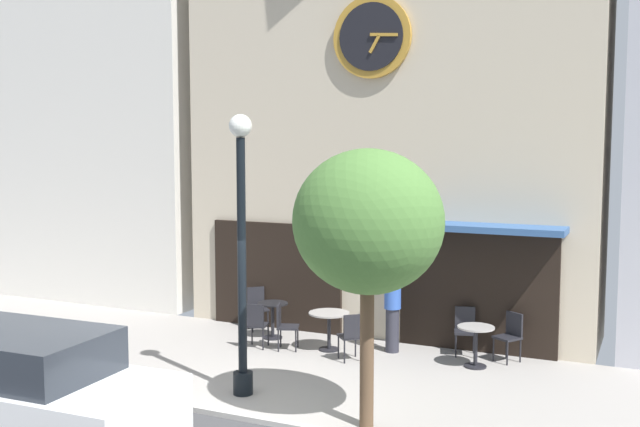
{
  "coord_description": "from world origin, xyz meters",
  "views": [
    {
      "loc": [
        5.84,
        -9.07,
        4.06
      ],
      "look_at": [
        0.5,
        2.52,
        2.81
      ],
      "focal_mm": 41.81,
      "sensor_mm": 36.0,
      "label": 1
    }
  ],
  "objects_px": {
    "street_tree": "(368,223)",
    "cafe_table_center_left": "(329,322)",
    "cafe_table_center_right": "(273,315)",
    "cafe_chair_corner": "(352,333)",
    "cafe_chair_right_end": "(465,327)",
    "parked_car_white": "(18,389)",
    "pedestrian_blue": "(393,308)",
    "street_lamp": "(242,254)",
    "cafe_table_near_door": "(476,339)",
    "cafe_chair_curbside": "(257,305)",
    "cafe_chair_by_entrance": "(510,333)",
    "cafe_chair_outer": "(256,322)",
    "cafe_chair_mid_row": "(284,323)"
  },
  "relations": [
    {
      "from": "cafe_chair_by_entrance",
      "to": "cafe_table_near_door",
      "type": "bearing_deg",
      "value": -127.46
    },
    {
      "from": "street_lamp",
      "to": "cafe_table_near_door",
      "type": "xyz_separation_m",
      "value": [
        3.07,
        2.99,
        -1.76
      ]
    },
    {
      "from": "street_lamp",
      "to": "cafe_table_near_door",
      "type": "height_order",
      "value": "street_lamp"
    },
    {
      "from": "street_tree",
      "to": "cafe_table_center_right",
      "type": "bearing_deg",
      "value": 133.65
    },
    {
      "from": "cafe_table_center_right",
      "to": "cafe_chair_corner",
      "type": "height_order",
      "value": "cafe_chair_corner"
    },
    {
      "from": "cafe_table_near_door",
      "to": "cafe_chair_right_end",
      "type": "bearing_deg",
      "value": 117.16
    },
    {
      "from": "cafe_table_near_door",
      "to": "cafe_chair_by_entrance",
      "type": "bearing_deg",
      "value": 52.54
    },
    {
      "from": "street_lamp",
      "to": "cafe_chair_by_entrance",
      "type": "distance_m",
      "value": 5.38
    },
    {
      "from": "cafe_chair_outer",
      "to": "cafe_chair_corner",
      "type": "height_order",
      "value": "same"
    },
    {
      "from": "street_tree",
      "to": "cafe_table_near_door",
      "type": "relative_size",
      "value": 5.32
    },
    {
      "from": "cafe_table_near_door",
      "to": "parked_car_white",
      "type": "xyz_separation_m",
      "value": [
        -4.78,
        -5.96,
        0.25
      ]
    },
    {
      "from": "street_tree",
      "to": "cafe_table_center_right",
      "type": "relative_size",
      "value": 5.32
    },
    {
      "from": "cafe_chair_outer",
      "to": "street_lamp",
      "type": "bearing_deg",
      "value": -64.93
    },
    {
      "from": "cafe_chair_outer",
      "to": "cafe_chair_by_entrance",
      "type": "bearing_deg",
      "value": 14.81
    },
    {
      "from": "cafe_table_center_left",
      "to": "cafe_chair_mid_row",
      "type": "height_order",
      "value": "cafe_chair_mid_row"
    },
    {
      "from": "street_tree",
      "to": "pedestrian_blue",
      "type": "relative_size",
      "value": 2.37
    },
    {
      "from": "cafe_table_center_right",
      "to": "cafe_chair_mid_row",
      "type": "bearing_deg",
      "value": -47.26
    },
    {
      "from": "cafe_chair_corner",
      "to": "cafe_chair_right_end",
      "type": "height_order",
      "value": "same"
    },
    {
      "from": "cafe_chair_corner",
      "to": "cafe_chair_mid_row",
      "type": "height_order",
      "value": "same"
    },
    {
      "from": "cafe_table_center_left",
      "to": "cafe_table_near_door",
      "type": "bearing_deg",
      "value": 2.14
    },
    {
      "from": "cafe_chair_curbside",
      "to": "cafe_chair_by_entrance",
      "type": "height_order",
      "value": "same"
    },
    {
      "from": "cafe_chair_right_end",
      "to": "cafe_chair_mid_row",
      "type": "bearing_deg",
      "value": -160.42
    },
    {
      "from": "cafe_table_center_left",
      "to": "cafe_chair_outer",
      "type": "height_order",
      "value": "cafe_chair_outer"
    },
    {
      "from": "cafe_chair_corner",
      "to": "parked_car_white",
      "type": "xyz_separation_m",
      "value": [
        -2.62,
        -5.35,
        0.23
      ]
    },
    {
      "from": "cafe_table_near_door",
      "to": "cafe_chair_mid_row",
      "type": "bearing_deg",
      "value": -173.18
    },
    {
      "from": "cafe_table_center_left",
      "to": "pedestrian_blue",
      "type": "distance_m",
      "value": 1.26
    },
    {
      "from": "street_lamp",
      "to": "parked_car_white",
      "type": "xyz_separation_m",
      "value": [
        -1.71,
        -2.97,
        -1.51
      ]
    },
    {
      "from": "cafe_table_center_left",
      "to": "cafe_chair_mid_row",
      "type": "xyz_separation_m",
      "value": [
        -0.82,
        -0.33,
        -0.03
      ]
    },
    {
      "from": "street_lamp",
      "to": "cafe_chair_right_end",
      "type": "bearing_deg",
      "value": 54.09
    },
    {
      "from": "street_tree",
      "to": "cafe_chair_corner",
      "type": "bearing_deg",
      "value": 116.13
    },
    {
      "from": "cafe_table_center_right",
      "to": "cafe_chair_corner",
      "type": "relative_size",
      "value": 0.83
    },
    {
      "from": "cafe_chair_outer",
      "to": "pedestrian_blue",
      "type": "bearing_deg",
      "value": 19.63
    },
    {
      "from": "cafe_table_center_right",
      "to": "pedestrian_blue",
      "type": "bearing_deg",
      "value": 2.03
    },
    {
      "from": "cafe_chair_curbside",
      "to": "pedestrian_blue",
      "type": "height_order",
      "value": "pedestrian_blue"
    },
    {
      "from": "cafe_chair_outer",
      "to": "cafe_chair_curbside",
      "type": "xyz_separation_m",
      "value": [
        -0.74,
        1.34,
        0.0
      ]
    },
    {
      "from": "cafe_chair_mid_row",
      "to": "cafe_chair_right_end",
      "type": "bearing_deg",
      "value": 19.58
    },
    {
      "from": "pedestrian_blue",
      "to": "cafe_table_center_left",
      "type": "bearing_deg",
      "value": -160.64
    },
    {
      "from": "street_lamp",
      "to": "cafe_chair_corner",
      "type": "xyz_separation_m",
      "value": [
        0.91,
        2.38,
        -1.74
      ]
    },
    {
      "from": "cafe_chair_curbside",
      "to": "cafe_chair_mid_row",
      "type": "bearing_deg",
      "value": -42.97
    },
    {
      "from": "cafe_chair_right_end",
      "to": "pedestrian_blue",
      "type": "distance_m",
      "value": 1.42
    },
    {
      "from": "cafe_table_center_left",
      "to": "cafe_chair_outer",
      "type": "distance_m",
      "value": 1.44
    },
    {
      "from": "street_tree",
      "to": "cafe_table_center_left",
      "type": "xyz_separation_m",
      "value": [
        -2.07,
        3.34,
        -2.37
      ]
    },
    {
      "from": "street_lamp",
      "to": "cafe_chair_mid_row",
      "type": "bearing_deg",
      "value": 102.95
    },
    {
      "from": "cafe_chair_right_end",
      "to": "parked_car_white",
      "type": "height_order",
      "value": "parked_car_white"
    },
    {
      "from": "cafe_chair_outer",
      "to": "cafe_table_center_right",
      "type": "bearing_deg",
      "value": 94.49
    },
    {
      "from": "cafe_chair_mid_row",
      "to": "parked_car_white",
      "type": "xyz_separation_m",
      "value": [
        -1.13,
        -5.52,
        0.23
      ]
    },
    {
      "from": "cafe_chair_corner",
      "to": "cafe_chair_curbside",
      "type": "bearing_deg",
      "value": 153.91
    },
    {
      "from": "cafe_chair_curbside",
      "to": "cafe_chair_by_entrance",
      "type": "xyz_separation_m",
      "value": [
        5.43,
        -0.1,
        0.0
      ]
    },
    {
      "from": "cafe_table_center_left",
      "to": "cafe_chair_right_end",
      "type": "xyz_separation_m",
      "value": [
        2.47,
        0.84,
        -0.03
      ]
    },
    {
      "from": "cafe_table_center_left",
      "to": "parked_car_white",
      "type": "height_order",
      "value": "parked_car_white"
    }
  ]
}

